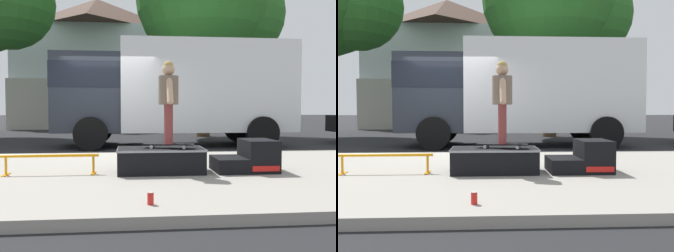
# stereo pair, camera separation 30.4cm
# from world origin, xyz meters

# --- Properties ---
(ground_plane) EXTENTS (140.00, 140.00, 0.00)m
(ground_plane) POSITION_xyz_m (0.00, 0.00, 0.00)
(ground_plane) COLOR black
(sidewalk_slab) EXTENTS (50.00, 5.00, 0.12)m
(sidewalk_slab) POSITION_xyz_m (0.00, -3.00, 0.06)
(sidewalk_slab) COLOR gray
(sidewalk_slab) RESTS_ON ground
(skate_box) EXTENTS (1.32, 0.71, 0.37)m
(skate_box) POSITION_xyz_m (1.06, -3.19, 0.32)
(skate_box) COLOR black
(skate_box) RESTS_ON sidewalk_slab
(kicker_ramp) EXTENTS (0.95, 0.71, 0.49)m
(kicker_ramp) POSITION_xyz_m (2.45, -3.19, 0.32)
(kicker_ramp) COLOR black
(kicker_ramp) RESTS_ON sidewalk_slab
(grind_rail) EXTENTS (1.42, 0.28, 0.30)m
(grind_rail) POSITION_xyz_m (-0.59, -3.21, 0.34)
(grind_rail) COLOR orange
(grind_rail) RESTS_ON sidewalk_slab
(skateboard) EXTENTS (0.81, 0.39, 0.07)m
(skateboard) POSITION_xyz_m (1.18, -3.21, 0.55)
(skateboard) COLOR black
(skateboard) RESTS_ON skate_box
(skater_kid) EXTENTS (0.31, 0.65, 1.26)m
(skater_kid) POSITION_xyz_m (1.18, -3.21, 1.30)
(skater_kid) COLOR brown
(skater_kid) RESTS_ON skateboard
(soda_can) EXTENTS (0.07, 0.07, 0.13)m
(soda_can) POSITION_xyz_m (0.81, -5.08, 0.18)
(soda_can) COLOR red
(soda_can) RESTS_ON sidewalk_slab
(box_truck) EXTENTS (6.91, 2.63, 3.05)m
(box_truck) POSITION_xyz_m (1.85, 2.20, 1.70)
(box_truck) COLOR silver
(box_truck) RESTS_ON ground
(street_tree_main) EXTENTS (6.04, 5.49, 8.35)m
(street_tree_main) POSITION_xyz_m (3.83, 5.85, 5.44)
(street_tree_main) COLOR brown
(street_tree_main) RESTS_ON ground
(house_behind) EXTENTS (9.54, 8.23, 8.40)m
(house_behind) POSITION_xyz_m (-1.67, 15.79, 4.24)
(house_behind) COLOR silver
(house_behind) RESTS_ON ground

